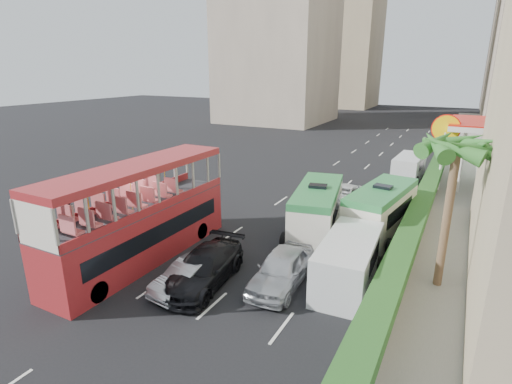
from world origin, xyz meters
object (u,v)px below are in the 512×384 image
Objects in this scene: panel_van_far at (409,167)px; shell_station at (490,156)px; minibus_near at (317,212)px; panel_van_near at (349,262)px; palm_tree at (447,218)px; van_asset at (343,203)px; minibus_far at (381,212)px; car_silver_lane_b at (281,285)px; car_black at (205,283)px; double_decker_bus at (141,213)px; car_silver_lane_a at (190,288)px.

shell_station is at bearing 1.62° from panel_van_far.
panel_van_far is (2.95, 16.12, -0.46)m from minibus_near.
panel_van_near reaches higher than panel_van_far.
van_asset is at bearing 126.33° from palm_tree.
minibus_far is 6.38m from panel_van_near.
car_silver_lane_b reaches higher than van_asset.
palm_tree is (9.56, 4.63, 3.38)m from car_black.
minibus_near is at bearing 45.26° from double_decker_bus.
car_black is 6.71m from panel_van_near.
car_black is 1.18× the size of van_asset.
panel_van_near is at bearing -86.67° from panel_van_far.
minibus_near is (0.22, -6.65, 1.50)m from van_asset.
double_decker_bus is 2.27× the size of car_silver_lane_b.
car_silver_lane_a is 15.19m from van_asset.
car_silver_lane_b is 0.89× the size of car_black.
car_black is 11.28m from minibus_far.
minibus_near is (2.69, 7.63, 1.50)m from car_black.
panel_van_far is at bearing 81.42° from car_silver_lane_b.
car_silver_lane_b is 0.60× the size of shell_station.
double_decker_bus reaches higher than car_silver_lane_b.
minibus_far reaches higher than panel_van_far.
panel_van_far is at bearing 99.61° from minibus_far.
double_decker_bus is at bearing -124.82° from shell_station.
car_black is (0.34, 0.66, 0.00)m from car_silver_lane_a.
palm_tree is at bearing -75.69° from panel_van_far.
minibus_near is at bearing 64.05° from car_black.
panel_van_far is at bearing 68.25° from minibus_near.
minibus_far is at bearing 85.56° from panel_van_near.
car_black is at bearing -91.57° from van_asset.
minibus_far reaches higher than car_black.
panel_van_far is at bearing 87.26° from panel_van_near.
panel_van_far is 0.65× the size of shell_station.
panel_van_near is (3.39, -11.19, 1.11)m from van_asset.
van_asset is at bearing 63.81° from double_decker_bus.
shell_station reaches higher than car_black.
panel_van_near is 21.44m from shell_station.
car_silver_lane_b is at bearing -93.47° from panel_van_far.
shell_station is at bearing 70.39° from car_silver_lane_a.
shell_station reaches higher than car_silver_lane_a.
car_silver_lane_a is 12.01m from minibus_far.
shell_station is at bearing 49.10° from minibus_near.
shell_station is at bearing 70.65° from panel_van_near.
van_asset is 0.69× the size of minibus_far.
palm_tree is (13.80, 4.00, 0.85)m from double_decker_bus.
double_decker_bus is at bearing -130.93° from minibus_far.
van_asset is 13.47m from shell_station.
shell_station is (16.00, 23.00, 0.22)m from double_decker_bus.
car_silver_lane_a is (3.90, -1.29, -2.53)m from double_decker_bus.
palm_tree is at bearing 19.30° from panel_van_near.
panel_van_near is at bearing -157.37° from palm_tree.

